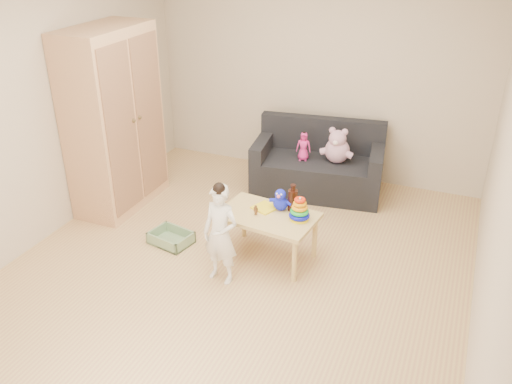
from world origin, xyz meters
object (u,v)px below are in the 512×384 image
at_px(play_table, 267,236).
at_px(toddler, 221,235).
at_px(wardrobe, 114,120).
at_px(sofa, 317,175).

height_order(play_table, toddler, toddler).
bearing_deg(wardrobe, sofa, 29.13).
height_order(wardrobe, play_table, wardrobe).
xyz_separation_m(play_table, toddler, (-0.25, -0.47, 0.22)).
height_order(wardrobe, toddler, wardrobe).
xyz_separation_m(sofa, toddler, (-0.28, -1.97, 0.24)).
distance_m(wardrobe, toddler, 1.95).
bearing_deg(play_table, toddler, -117.50).
height_order(sofa, play_table, play_table).
distance_m(sofa, play_table, 1.49).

